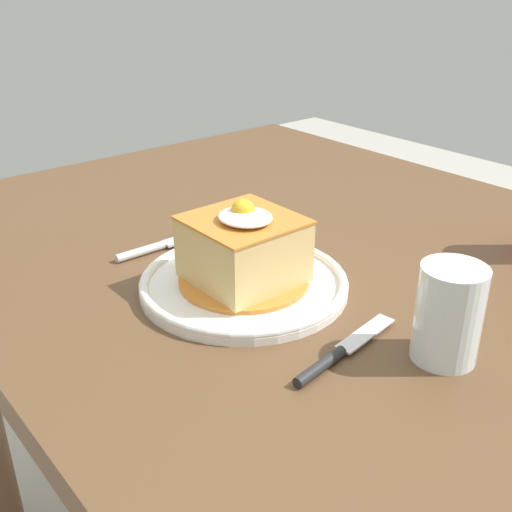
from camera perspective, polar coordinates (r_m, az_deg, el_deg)
The scene contains 6 objects.
dining_table at distance 0.93m, azimuth 5.50°, elevation -5.94°, with size 1.24×0.92×0.78m.
main_plate at distance 0.77m, azimuth -1.14°, elevation -2.48°, with size 0.26×0.26×0.02m.
sandwich_meal at distance 0.75m, azimuth -1.16°, elevation 0.51°, with size 0.16×0.16×0.11m.
fork at distance 0.89m, azimuth -9.52°, elevation 0.76°, with size 0.02×0.14×0.01m.
knife at distance 0.65m, azimuth 7.27°, elevation -9.25°, with size 0.04×0.17×0.01m.
drinking_glass at distance 0.66m, azimuth 17.39°, elevation -5.70°, with size 0.07×0.07×0.10m.
Camera 1 is at (0.55, -0.57, 1.15)m, focal length 43.01 mm.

